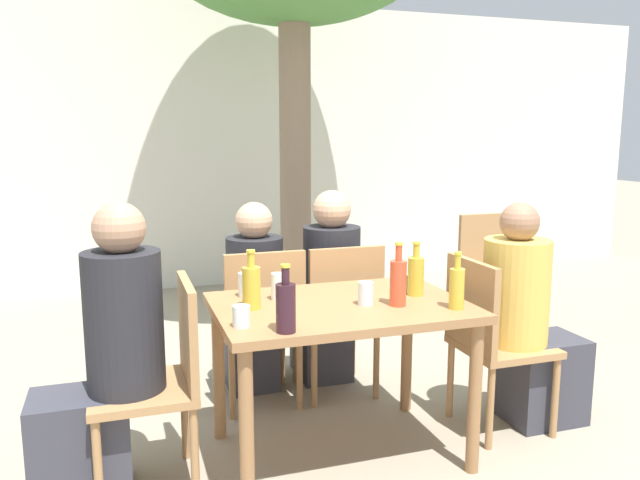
{
  "coord_description": "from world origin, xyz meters",
  "views": [
    {
      "loc": [
        -0.97,
        -2.64,
        1.53
      ],
      "look_at": [
        0.0,
        0.3,
        1.0
      ],
      "focal_mm": 35.0,
      "sensor_mm": 36.0,
      "label": 1
    }
  ],
  "objects_px": {
    "person_seated_0": "(105,368)",
    "soda_bottle_3": "(398,281)",
    "patio_chair_1": "(489,334)",
    "drinking_glass_1": "(278,287)",
    "person_seated_3": "(327,297)",
    "patio_chair_0": "(163,372)",
    "dining_table_front": "(340,324)",
    "drinking_glass_3": "(247,285)",
    "drinking_glass_4": "(241,316)",
    "drinking_glass_2": "(366,294)",
    "oil_cruet_0": "(416,275)",
    "oil_cruet_2": "(251,286)",
    "person_seated_1": "(528,327)",
    "drinking_glass_0": "(401,283)",
    "wine_bottle_1": "(286,306)",
    "oil_cruet_4": "(457,287)",
    "patio_chair_2": "(261,318)",
    "patio_chair_3": "(340,311)",
    "patio_chair_4": "(491,266)",
    "person_seated_2": "(252,308)"
  },
  "relations": [
    {
      "from": "drinking_glass_4",
      "to": "patio_chair_2",
      "type": "bearing_deg",
      "value": 72.1
    },
    {
      "from": "person_seated_0",
      "to": "soda_bottle_3",
      "type": "relative_size",
      "value": 4.28
    },
    {
      "from": "patio_chair_1",
      "to": "wine_bottle_1",
      "type": "distance_m",
      "value": 1.26
    },
    {
      "from": "patio_chair_0",
      "to": "soda_bottle_3",
      "type": "distance_m",
      "value": 1.11
    },
    {
      "from": "person_seated_3",
      "to": "patio_chair_0",
      "type": "bearing_deg",
      "value": 39.79
    },
    {
      "from": "dining_table_front",
      "to": "drinking_glass_2",
      "type": "bearing_deg",
      "value": -31.82
    },
    {
      "from": "dining_table_front",
      "to": "patio_chair_3",
      "type": "xyz_separation_m",
      "value": [
        0.23,
        0.64,
        -0.13
      ]
    },
    {
      "from": "person_seated_0",
      "to": "drinking_glass_3",
      "type": "xyz_separation_m",
      "value": [
        0.66,
        0.25,
        0.25
      ]
    },
    {
      "from": "dining_table_front",
      "to": "drinking_glass_3",
      "type": "relative_size",
      "value": 9.83
    },
    {
      "from": "drinking_glass_2",
      "to": "dining_table_front",
      "type": "bearing_deg",
      "value": 148.18
    },
    {
      "from": "person_seated_2",
      "to": "soda_bottle_3",
      "type": "height_order",
      "value": "person_seated_2"
    },
    {
      "from": "oil_cruet_0",
      "to": "oil_cruet_2",
      "type": "relative_size",
      "value": 0.98
    },
    {
      "from": "drinking_glass_2",
      "to": "drinking_glass_4",
      "type": "relative_size",
      "value": 1.21
    },
    {
      "from": "oil_cruet_4",
      "to": "drinking_glass_4",
      "type": "relative_size",
      "value": 2.94
    },
    {
      "from": "dining_table_front",
      "to": "oil_cruet_0",
      "type": "distance_m",
      "value": 0.45
    },
    {
      "from": "patio_chair_2",
      "to": "person_seated_2",
      "type": "bearing_deg",
      "value": -90.0
    },
    {
      "from": "oil_cruet_0",
      "to": "wine_bottle_1",
      "type": "distance_m",
      "value": 0.83
    },
    {
      "from": "drinking_glass_2",
      "to": "patio_chair_1",
      "type": "bearing_deg",
      "value": 5.06
    },
    {
      "from": "patio_chair_1",
      "to": "patio_chair_4",
      "type": "distance_m",
      "value": 1.73
    },
    {
      "from": "soda_bottle_3",
      "to": "drinking_glass_1",
      "type": "relative_size",
      "value": 2.27
    },
    {
      "from": "patio_chair_1",
      "to": "person_seated_3",
      "type": "bearing_deg",
      "value": 33.7
    },
    {
      "from": "patio_chair_1",
      "to": "drinking_glass_1",
      "type": "height_order",
      "value": "patio_chair_1"
    },
    {
      "from": "person_seated_0",
      "to": "oil_cruet_4",
      "type": "distance_m",
      "value": 1.56
    },
    {
      "from": "wine_bottle_1",
      "to": "oil_cruet_4",
      "type": "relative_size",
      "value": 1.06
    },
    {
      "from": "patio_chair_1",
      "to": "oil_cruet_0",
      "type": "distance_m",
      "value": 0.53
    },
    {
      "from": "patio_chair_1",
      "to": "patio_chair_2",
      "type": "relative_size",
      "value": 1.0
    },
    {
      "from": "patio_chair_2",
      "to": "person_seated_3",
      "type": "distance_m",
      "value": 0.52
    },
    {
      "from": "soda_bottle_3",
      "to": "drinking_glass_4",
      "type": "relative_size",
      "value": 3.32
    },
    {
      "from": "soda_bottle_3",
      "to": "wine_bottle_1",
      "type": "bearing_deg",
      "value": -160.03
    },
    {
      "from": "oil_cruet_0",
      "to": "drinking_glass_4",
      "type": "relative_size",
      "value": 2.98
    },
    {
      "from": "oil_cruet_0",
      "to": "drinking_glass_1",
      "type": "relative_size",
      "value": 2.04
    },
    {
      "from": "patio_chair_2",
      "to": "drinking_glass_4",
      "type": "relative_size",
      "value": 10.27
    },
    {
      "from": "drinking_glass_1",
      "to": "person_seated_1",
      "type": "bearing_deg",
      "value": -6.47
    },
    {
      "from": "drinking_glass_0",
      "to": "drinking_glass_1",
      "type": "relative_size",
      "value": 0.66
    },
    {
      "from": "person_seated_0",
      "to": "oil_cruet_2",
      "type": "bearing_deg",
      "value": 93.67
    },
    {
      "from": "oil_cruet_2",
      "to": "drinking_glass_1",
      "type": "bearing_deg",
      "value": 35.62
    },
    {
      "from": "patio_chair_0",
      "to": "soda_bottle_3",
      "type": "bearing_deg",
      "value": 83.59
    },
    {
      "from": "patio_chair_4",
      "to": "patio_chair_2",
      "type": "bearing_deg",
      "value": -158.15
    },
    {
      "from": "patio_chair_0",
      "to": "drinking_glass_3",
      "type": "relative_size",
      "value": 7.7
    },
    {
      "from": "dining_table_front",
      "to": "patio_chair_3",
      "type": "distance_m",
      "value": 0.69
    },
    {
      "from": "dining_table_front",
      "to": "drinking_glass_0",
      "type": "bearing_deg",
      "value": 15.88
    },
    {
      "from": "dining_table_front",
      "to": "person_seated_1",
      "type": "xyz_separation_m",
      "value": [
        1.05,
        -0.0,
        -0.12
      ]
    },
    {
      "from": "oil_cruet_0",
      "to": "oil_cruet_4",
      "type": "height_order",
      "value": "oil_cruet_0"
    },
    {
      "from": "person_seated_2",
      "to": "wine_bottle_1",
      "type": "height_order",
      "value": "person_seated_2"
    },
    {
      "from": "person_seated_2",
      "to": "soda_bottle_3",
      "type": "xyz_separation_m",
      "value": [
        0.47,
        -1.0,
        0.36
      ]
    },
    {
      "from": "drinking_glass_4",
      "to": "soda_bottle_3",
      "type": "bearing_deg",
      "value": 7.05
    },
    {
      "from": "patio_chair_1",
      "to": "person_seated_0",
      "type": "xyz_separation_m",
      "value": [
        -1.86,
        -0.0,
        0.05
      ]
    },
    {
      "from": "person_seated_1",
      "to": "drinking_glass_4",
      "type": "bearing_deg",
      "value": 97.69
    },
    {
      "from": "patio_chair_0",
      "to": "person_seated_2",
      "type": "height_order",
      "value": "person_seated_2"
    },
    {
      "from": "drinking_glass_2",
      "to": "drinking_glass_4",
      "type": "bearing_deg",
      "value": -166.39
    }
  ]
}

